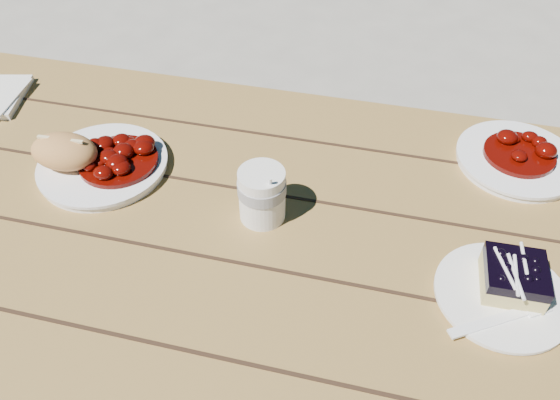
% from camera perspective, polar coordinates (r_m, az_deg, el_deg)
% --- Properties ---
extents(picnic_table, '(2.00, 1.55, 0.75)m').
position_cam_1_polar(picnic_table, '(1.04, -7.89, -7.80)').
color(picnic_table, brown).
rests_on(picnic_table, ground).
extents(main_plate, '(0.23, 0.23, 0.02)m').
position_cam_1_polar(main_plate, '(1.04, -17.97, 3.43)').
color(main_plate, white).
rests_on(main_plate, picnic_table).
extents(goulash_stew, '(0.14, 0.14, 0.04)m').
position_cam_1_polar(goulash_stew, '(1.01, -16.71, 4.61)').
color(goulash_stew, '#510702').
rests_on(goulash_stew, main_plate).
extents(bread_roll, '(0.12, 0.09, 0.06)m').
position_cam_1_polar(bread_roll, '(1.03, -21.60, 4.74)').
color(bread_roll, tan).
rests_on(bread_roll, main_plate).
extents(dessert_plate, '(0.19, 0.19, 0.01)m').
position_cam_1_polar(dessert_plate, '(0.86, 22.13, -9.25)').
color(dessert_plate, white).
rests_on(dessert_plate, picnic_table).
extents(blueberry_cake, '(0.09, 0.09, 0.05)m').
position_cam_1_polar(blueberry_cake, '(0.85, 23.25, -7.38)').
color(blueberry_cake, '#CFBE70').
rests_on(blueberry_cake, dessert_plate).
extents(fork_dessert, '(0.15, 0.11, 0.00)m').
position_cam_1_polar(fork_dessert, '(0.82, 21.07, -11.80)').
color(fork_dessert, white).
rests_on(fork_dessert, dessert_plate).
extents(coffee_cup, '(0.08, 0.08, 0.09)m').
position_cam_1_polar(coffee_cup, '(0.88, -1.89, 0.53)').
color(coffee_cup, white).
rests_on(coffee_cup, picnic_table).
extents(second_plate, '(0.21, 0.21, 0.02)m').
position_cam_1_polar(second_plate, '(1.09, 23.51, 3.86)').
color(second_plate, white).
rests_on(second_plate, picnic_table).
extents(second_stew, '(0.13, 0.13, 0.04)m').
position_cam_1_polar(second_stew, '(1.07, 23.94, 5.03)').
color(second_stew, '#510702').
rests_on(second_stew, second_plate).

